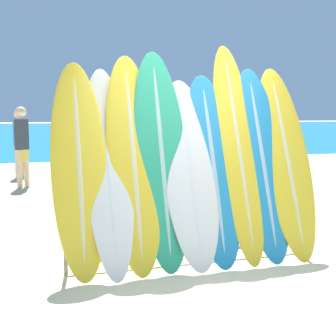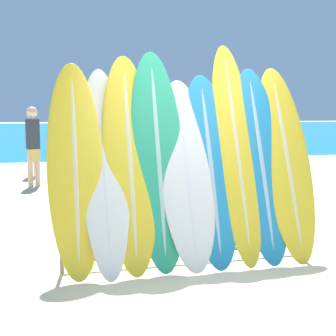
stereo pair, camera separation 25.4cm
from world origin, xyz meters
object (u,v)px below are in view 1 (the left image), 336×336
object	(u,v)px
surfboard_slot_3	(161,158)
surfboard_slot_4	(190,172)
surfboard_slot_1	(108,169)
surfboard_slot_6	(238,150)
person_near_water	(19,140)
surfboard_slot_2	(133,161)
person_mid_beach	(22,144)
surfboard_slot_8	(286,160)
surfboard_rack	(190,218)
surfboard_slot_0	(79,168)
surfboard_slot_7	(262,162)
surfboard_slot_5	(213,168)

from	to	relation	value
surfboard_slot_3	surfboard_slot_4	world-z (taller)	surfboard_slot_3
surfboard_slot_1	surfboard_slot_6	xyz separation A→B (m)	(1.46, 0.05, 0.16)
surfboard_slot_4	person_near_water	xyz separation A→B (m)	(-1.83, 7.62, -0.07)
surfboard_slot_2	person_mid_beach	distance (m)	5.95
surfboard_slot_2	surfboard_slot_8	distance (m)	1.78
surfboard_rack	surfboard_slot_3	world-z (taller)	surfboard_slot_3
surfboard_slot_4	surfboard_slot_8	world-z (taller)	surfboard_slot_8
surfboard_slot_0	surfboard_slot_4	bearing A→B (deg)	-1.34
surfboard_slot_0	surfboard_slot_2	xyz separation A→B (m)	(0.56, 0.03, 0.05)
surfboard_slot_3	surfboard_slot_4	distance (m)	0.34
surfboard_slot_3	surfboard_slot_4	size ratio (longest dim) A/B	1.15
surfboard_slot_2	surfboard_slot_7	size ratio (longest dim) A/B	1.05
surfboard_slot_1	person_near_water	distance (m)	7.64
surfboard_slot_0	surfboard_slot_7	size ratio (longest dim) A/B	1.00
surfboard_rack	surfboard_slot_6	size ratio (longest dim) A/B	1.10
surfboard_slot_3	surfboard_rack	bearing A→B (deg)	-9.51
surfboard_slot_7	person_mid_beach	bearing A→B (deg)	114.07
surfboard_slot_5	surfboard_rack	bearing A→B (deg)	-176.43
surfboard_slot_7	surfboard_slot_8	world-z (taller)	surfboard_slot_8
surfboard_slot_8	person_mid_beach	distance (m)	6.55
surfboard_slot_7	surfboard_slot_1	bearing A→B (deg)	179.87
surfboard_rack	surfboard_slot_7	distance (m)	1.04
surfboard_slot_6	surfboard_slot_3	bearing A→B (deg)	-177.98
surfboard_slot_3	person_near_water	size ratio (longest dim) A/B	1.35
surfboard_slot_0	surfboard_slot_2	distance (m)	0.56
surfboard_slot_0	surfboard_slot_7	bearing A→B (deg)	0.24
surfboard_rack	surfboard_slot_1	distance (m)	1.02
surfboard_slot_4	surfboard_slot_6	bearing A→B (deg)	8.12
surfboard_rack	surfboard_slot_4	bearing A→B (deg)	-94.19
surfboard_slot_0	surfboard_slot_7	world-z (taller)	surfboard_slot_0
surfboard_rack	surfboard_slot_5	xyz separation A→B (m)	(0.27, 0.02, 0.53)
surfboard_slot_6	person_near_water	size ratio (longest dim) A/B	1.42
person_near_water	person_mid_beach	xyz separation A→B (m)	(0.08, -1.73, 0.03)
surfboard_slot_3	surfboard_slot_7	xyz separation A→B (m)	(1.16, -0.02, -0.08)
surfboard_slot_2	surfboard_slot_6	bearing A→B (deg)	1.51
surfboard_slot_1	person_mid_beach	world-z (taller)	surfboard_slot_1
surfboard_slot_0	surfboard_slot_8	world-z (taller)	surfboard_slot_8
person_mid_beach	surfboard_slot_8	bearing A→B (deg)	-99.32
surfboard_slot_3	surfboard_slot_6	size ratio (longest dim) A/B	0.95
surfboard_slot_4	person_mid_beach	xyz separation A→B (m)	(-1.75, 5.89, -0.04)
surfboard_slot_5	surfboard_slot_8	xyz separation A→B (m)	(0.90, 0.02, 0.05)
person_mid_beach	surfboard_slot_3	bearing A→B (deg)	-111.92
surfboard_rack	person_near_water	distance (m)	7.84
surfboard_slot_1	surfboard_slot_5	xyz separation A→B (m)	(1.13, -0.02, -0.03)
surfboard_slot_2	surfboard_slot_5	size ratio (longest dim) A/B	1.09
surfboard_slot_2	surfboard_slot_3	xyz separation A→B (m)	(0.30, -0.00, 0.02)
surfboard_slot_2	surfboard_slot_3	bearing A→B (deg)	-0.00
surfboard_slot_0	surfboard_slot_8	distance (m)	2.33
surfboard_slot_1	surfboard_slot_8	xyz separation A→B (m)	(2.04, -0.00, 0.03)
surfboard_slot_1	person_near_water	bearing A→B (deg)	97.25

